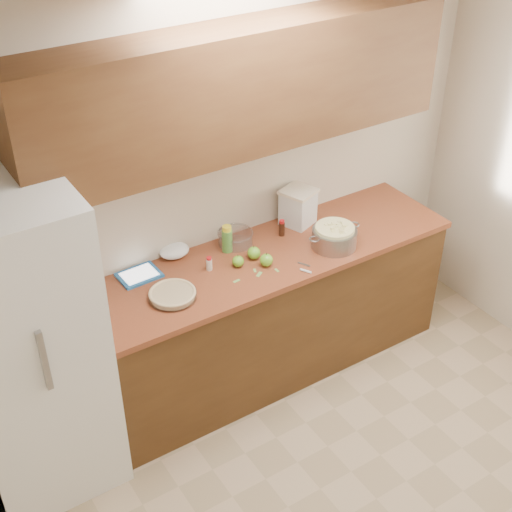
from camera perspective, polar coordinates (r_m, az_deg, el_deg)
room_shell at (r=3.24m, az=14.38°, el=-7.02°), size 3.60×3.60×3.60m
counter_run at (r=4.63m, az=0.04°, el=-4.89°), size 2.64×0.68×0.92m
upper_cabinets at (r=4.00m, az=-1.19°, el=13.18°), size 2.60×0.34×0.70m
fridge at (r=3.92m, az=-17.82°, el=-7.10°), size 0.70×0.70×1.80m
pie at (r=4.05m, az=-6.70°, el=-3.08°), size 0.28×0.28×0.04m
colander at (r=4.47m, az=6.28°, el=1.54°), size 0.38×0.28×0.14m
flour_canister at (r=4.66m, az=3.38°, el=3.98°), size 0.26×0.26×0.25m
tablet at (r=4.26m, az=-9.34°, el=-1.52°), size 0.25×0.19×0.02m
paring_knife at (r=4.26m, az=3.97°, el=-1.11°), size 0.09×0.14×0.01m
lemon_bottle at (r=4.39m, az=-2.33°, el=1.36°), size 0.07×0.07×0.18m
cinnamon_shaker at (r=4.25m, az=-3.77°, el=-0.62°), size 0.04×0.04×0.09m
vanilla_bottle at (r=4.56m, az=2.07°, el=2.25°), size 0.04×0.04×0.11m
mixing_bowl at (r=4.48m, az=-1.67°, el=1.51°), size 0.23×0.23×0.09m
paper_towel at (r=4.39m, az=-6.55°, el=0.42°), size 0.21×0.18×0.08m
apple_left at (r=4.27m, az=-1.44°, el=-0.42°), size 0.07×0.07×0.08m
apple_center at (r=4.34m, az=-0.17°, el=0.25°), size 0.08×0.08×0.09m
apple_front at (r=4.27m, az=0.83°, el=-0.33°), size 0.08×0.08×0.09m
peel_a at (r=4.22m, az=0.25°, el=-1.47°), size 0.05×0.04×0.00m
peel_b at (r=4.26m, az=1.68°, el=-1.15°), size 0.02×0.04×0.00m
peel_c at (r=4.25m, az=-0.10°, el=-1.17°), size 0.03×0.04×0.00m
peel_d at (r=4.17m, az=-1.56°, el=-2.01°), size 0.05×0.02×0.00m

